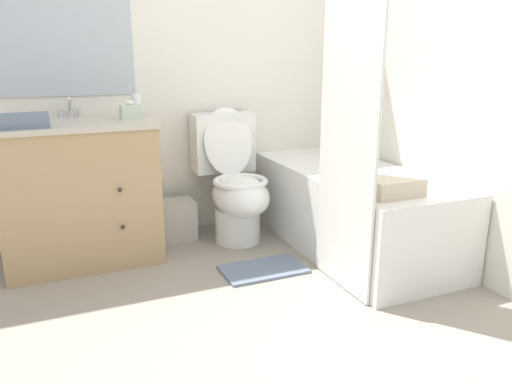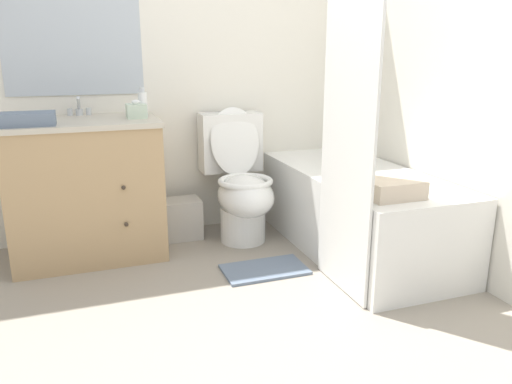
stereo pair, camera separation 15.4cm
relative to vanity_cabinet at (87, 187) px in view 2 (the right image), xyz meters
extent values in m
plane|color=gray|center=(0.75, -1.47, -0.43)|extent=(14.00, 14.00, 0.00)
cube|color=white|center=(0.75, 0.31, 0.82)|extent=(8.00, 0.05, 2.50)
cube|color=#B2BCC6|center=(0.00, 0.28, 0.99)|extent=(0.82, 0.01, 0.93)
cube|color=white|center=(1.96, -0.59, 0.82)|extent=(0.05, 2.75, 2.50)
cube|color=tan|center=(0.00, 0.00, -0.03)|extent=(0.86, 0.56, 0.81)
cube|color=beige|center=(0.00, 0.00, 0.39)|extent=(0.88, 0.58, 0.03)
cylinder|color=white|center=(0.00, 0.00, 0.35)|extent=(0.36, 0.36, 0.10)
sphere|color=#382D23|center=(0.19, -0.29, 0.05)|extent=(0.02, 0.02, 0.02)
sphere|color=#382D23|center=(0.19, -0.29, -0.16)|extent=(0.02, 0.02, 0.02)
cylinder|color=silver|center=(0.00, 0.22, 0.43)|extent=(0.04, 0.04, 0.04)
cylinder|color=silver|center=(0.00, 0.18, 0.49)|extent=(0.02, 0.11, 0.09)
cylinder|color=silver|center=(-0.06, 0.22, 0.43)|extent=(0.03, 0.03, 0.04)
cylinder|color=silver|center=(0.05, 0.22, 0.43)|extent=(0.03, 0.03, 0.04)
cylinder|color=white|center=(0.96, -0.10, -0.31)|extent=(0.30, 0.30, 0.23)
ellipsoid|color=white|center=(0.96, -0.16, -0.10)|extent=(0.35, 0.48, 0.26)
torus|color=white|center=(0.96, -0.16, -0.01)|extent=(0.35, 0.35, 0.04)
cube|color=white|center=(0.96, 0.17, 0.19)|extent=(0.41, 0.18, 0.40)
ellipsoid|color=white|center=(0.96, 0.06, 0.21)|extent=(0.33, 0.14, 0.45)
cube|color=white|center=(1.59, -0.48, -0.18)|extent=(0.68, 1.51, 0.51)
cube|color=#ACB1B2|center=(1.59, -0.48, 0.07)|extent=(0.56, 1.39, 0.01)
cube|color=white|center=(1.23, -0.93, 0.59)|extent=(0.02, 0.50, 2.04)
cube|color=#B7B2A8|center=(0.59, 0.10, -0.30)|extent=(0.24, 0.21, 0.27)
cube|color=silver|center=(0.32, -0.03, 0.45)|extent=(0.11, 0.12, 0.08)
ellipsoid|color=white|center=(0.32, -0.03, 0.50)|extent=(0.05, 0.04, 0.03)
cylinder|color=white|center=(0.37, 0.02, 0.48)|extent=(0.05, 0.05, 0.15)
cylinder|color=silver|center=(0.37, 0.02, 0.57)|extent=(0.03, 0.03, 0.03)
cube|color=slate|center=(-0.26, -0.16, 0.44)|extent=(0.28, 0.17, 0.07)
cube|color=beige|center=(1.45, -1.00, 0.12)|extent=(0.28, 0.26, 0.09)
cube|color=slate|center=(0.92, -0.60, -0.42)|extent=(0.48, 0.28, 0.02)
camera|label=1|loc=(-0.15, -3.02, 0.79)|focal=35.00mm
camera|label=2|loc=(-0.01, -3.07, 0.79)|focal=35.00mm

